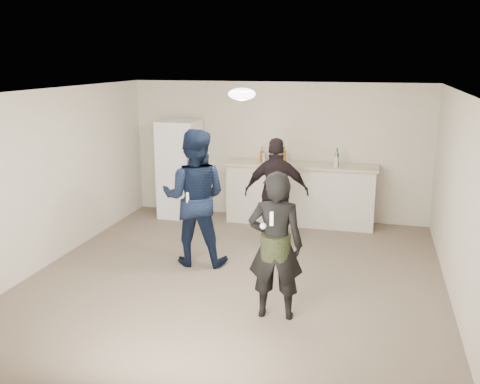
% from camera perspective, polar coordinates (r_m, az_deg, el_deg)
% --- Properties ---
extents(floor, '(6.00, 6.00, 0.00)m').
position_cam_1_polar(floor, '(7.40, -0.39, -9.04)').
color(floor, '#6B5B4C').
rests_on(floor, ground).
extents(ceiling, '(6.00, 6.00, 0.00)m').
position_cam_1_polar(ceiling, '(6.82, -0.42, 10.67)').
color(ceiling, silver).
rests_on(ceiling, wall_back).
extents(wall_back, '(6.00, 0.00, 6.00)m').
position_cam_1_polar(wall_back, '(9.87, 4.04, 4.40)').
color(wall_back, beige).
rests_on(wall_back, floor).
extents(wall_front, '(6.00, 0.00, 6.00)m').
position_cam_1_polar(wall_front, '(4.31, -10.74, -8.78)').
color(wall_front, beige).
rests_on(wall_front, floor).
extents(wall_left, '(0.00, 6.00, 6.00)m').
position_cam_1_polar(wall_left, '(8.13, -19.50, 1.52)').
color(wall_left, beige).
rests_on(wall_left, floor).
extents(wall_right, '(0.00, 6.00, 6.00)m').
position_cam_1_polar(wall_right, '(6.86, 22.41, -0.97)').
color(wall_right, beige).
rests_on(wall_right, floor).
extents(counter, '(2.60, 0.56, 1.05)m').
position_cam_1_polar(counter, '(9.63, 6.44, -0.32)').
color(counter, silver).
rests_on(counter, floor).
extents(counter_top, '(2.68, 0.64, 0.04)m').
position_cam_1_polar(counter_top, '(9.51, 6.53, 2.87)').
color(counter_top, beige).
rests_on(counter_top, counter).
extents(fridge, '(0.70, 0.70, 1.80)m').
position_cam_1_polar(fridge, '(10.03, -6.41, 2.46)').
color(fridge, white).
rests_on(fridge, floor).
extents(fridge_handle, '(0.02, 0.02, 0.60)m').
position_cam_1_polar(fridge_handle, '(9.52, -5.68, 4.30)').
color(fridge_handle, '#BCBCC0').
rests_on(fridge_handle, fridge).
extents(ceiling_dome, '(0.36, 0.36, 0.16)m').
position_cam_1_polar(ceiling_dome, '(7.11, 0.20, 10.41)').
color(ceiling_dome, white).
rests_on(ceiling_dome, ceiling).
extents(shaker, '(0.08, 0.08, 0.17)m').
position_cam_1_polar(shaker, '(9.62, 2.59, 3.71)').
color(shaker, silver).
rests_on(shaker, counter_top).
extents(man, '(1.03, 0.85, 1.96)m').
position_cam_1_polar(man, '(7.62, -4.86, -0.60)').
color(man, '#0F2042').
rests_on(man, floor).
extents(woman, '(0.66, 0.47, 1.72)m').
position_cam_1_polar(woman, '(6.05, 3.81, -5.73)').
color(woman, black).
rests_on(woman, floor).
extents(camo_shorts, '(0.34, 0.34, 0.28)m').
position_cam_1_polar(camo_shorts, '(6.05, 3.81, -5.81)').
color(camo_shorts, '#263417').
rests_on(camo_shorts, woman).
extents(spectator, '(1.06, 0.57, 1.72)m').
position_cam_1_polar(spectator, '(8.40, 3.92, -0.04)').
color(spectator, black).
rests_on(spectator, floor).
extents(remote_man, '(0.04, 0.04, 0.15)m').
position_cam_1_polar(remote_man, '(7.35, -5.59, -0.61)').
color(remote_man, white).
rests_on(remote_man, man).
extents(nunchuk_man, '(0.07, 0.07, 0.07)m').
position_cam_1_polar(nunchuk_man, '(7.36, -4.62, -1.14)').
color(nunchuk_man, white).
rests_on(nunchuk_man, man).
extents(remote_woman, '(0.04, 0.04, 0.15)m').
position_cam_1_polar(remote_woman, '(5.69, 3.41, -2.85)').
color(remote_woman, white).
rests_on(remote_woman, woman).
extents(nunchuk_woman, '(0.07, 0.07, 0.07)m').
position_cam_1_polar(nunchuk_woman, '(5.77, 2.48, -3.65)').
color(nunchuk_woman, white).
rests_on(nunchuk_woman, woman).
extents(bottle_cluster, '(1.41, 0.26, 0.26)m').
position_cam_1_polar(bottle_cluster, '(9.48, 6.06, 3.65)').
color(bottle_cluster, '#113E21').
rests_on(bottle_cluster, counter_top).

